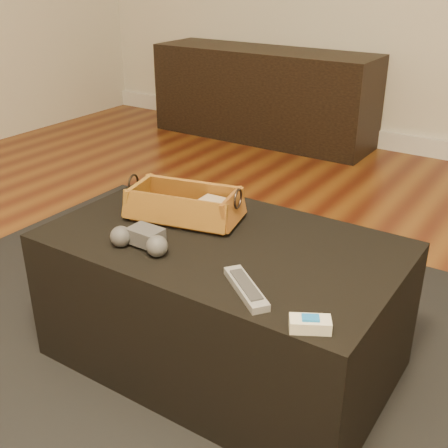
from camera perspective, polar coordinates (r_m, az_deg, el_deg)
The scene contains 11 objects.
floor at distance 1.73m, azimuth -10.22°, elevation -17.10°, with size 5.00×5.50×0.01m, color brown.
baseboard at distance 3.89m, azimuth 18.30°, elevation 7.71°, with size 5.00×0.04×0.12m, color white.
media_cabinet at distance 3.99m, azimuth 4.00°, elevation 12.97°, with size 1.56×0.45×0.61m, color black.
area_rug at distance 1.79m, azimuth -1.10°, elevation -14.41°, with size 2.60×2.00×0.01m, color black.
ottoman at distance 1.70m, azimuth -0.19°, elevation -7.88°, with size 1.00×0.60×0.42m, color black.
tv_remote at distance 1.71m, azimuth -4.73°, elevation 1.16°, with size 0.18×0.04×0.02m, color black.
cloth_bundle at distance 1.70m, azimuth -0.88°, elevation 1.65°, with size 0.10×0.06×0.05m, color tan.
wicker_basket at distance 1.71m, azimuth -4.04°, elevation 1.83°, with size 0.37×0.25×0.12m.
game_controller at distance 1.54m, azimuth -8.38°, elevation -1.53°, with size 0.18×0.10×0.06m.
silver_remote at distance 1.34m, azimuth 2.24°, elevation -6.51°, with size 0.18×0.15×0.02m.
cream_gadget at distance 1.23m, azimuth 8.74°, elevation -10.00°, with size 0.10×0.08×0.03m.
Camera 1 is at (0.94, -0.89, 1.15)m, focal length 45.00 mm.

